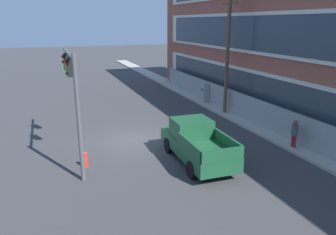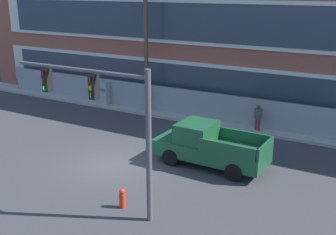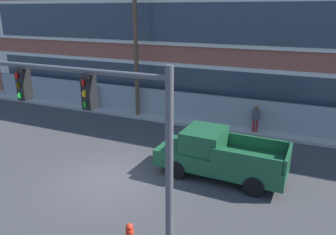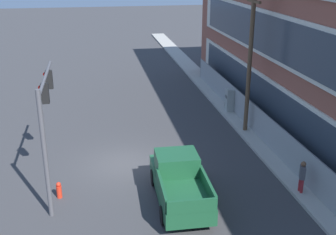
# 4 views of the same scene
# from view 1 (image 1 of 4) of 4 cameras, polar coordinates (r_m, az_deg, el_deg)

# --- Properties ---
(ground_plane) EXTENTS (160.00, 160.00, 0.00)m
(ground_plane) POSITION_cam_1_polar(r_m,az_deg,el_deg) (19.54, -5.98, -3.90)
(ground_plane) COLOR #38383A
(sidewalk_building_side) EXTENTS (80.00, 1.75, 0.16)m
(sidewalk_building_side) POSITION_cam_1_polar(r_m,az_deg,el_deg) (22.87, 14.39, -1.10)
(sidewalk_building_side) COLOR #9E9B93
(sidewalk_building_side) RESTS_ON ground
(chain_link_fence) EXTENTS (26.32, 0.06, 1.91)m
(chain_link_fence) POSITION_cam_1_polar(r_m,az_deg,el_deg) (24.73, 11.26, 2.55)
(chain_link_fence) COLOR gray
(chain_link_fence) RESTS_ON ground
(traffic_signal_mast) EXTENTS (6.00, 0.43, 5.56)m
(traffic_signal_mast) POSITION_cam_1_polar(r_m,az_deg,el_deg) (15.66, -16.26, 5.59)
(traffic_signal_mast) COLOR #4C4C51
(traffic_signal_mast) RESTS_ON ground
(pickup_truck_dark_green) EXTENTS (5.44, 2.24, 2.00)m
(pickup_truck_dark_green) POSITION_cam_1_polar(r_m,az_deg,el_deg) (16.39, 4.90, -4.40)
(pickup_truck_dark_green) COLOR #194C2D
(pickup_truck_dark_green) RESTS_ON ground
(utility_pole_near_corner) EXTENTS (2.17, 0.26, 9.16)m
(utility_pole_near_corner) POSITION_cam_1_polar(r_m,az_deg,el_deg) (24.28, 10.37, 12.00)
(utility_pole_near_corner) COLOR brown
(utility_pole_near_corner) RESTS_ON ground
(electrical_cabinet) EXTENTS (0.60, 0.52, 1.73)m
(electrical_cabinet) POSITION_cam_1_polar(r_m,az_deg,el_deg) (28.04, 6.43, 4.16)
(electrical_cabinet) COLOR #939993
(electrical_cabinet) RESTS_ON ground
(pedestrian_near_cabinet) EXTENTS (0.46, 0.37, 1.69)m
(pedestrian_near_cabinet) POSITION_cam_1_polar(r_m,az_deg,el_deg) (18.92, 21.18, -2.53)
(pedestrian_near_cabinet) COLOR maroon
(pedestrian_near_cabinet) RESTS_ON ground
(fire_hydrant) EXTENTS (0.24, 0.24, 0.78)m
(fire_hydrant) POSITION_cam_1_polar(r_m,az_deg,el_deg) (16.31, -14.22, -7.11)
(fire_hydrant) COLOR red
(fire_hydrant) RESTS_ON ground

